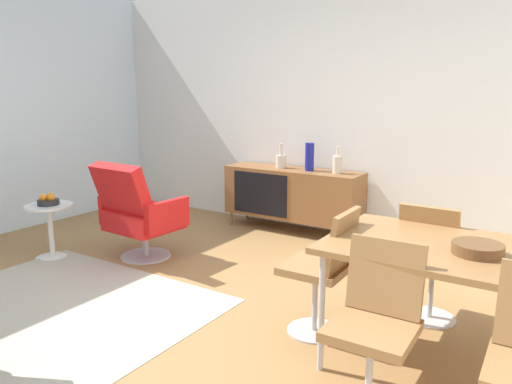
# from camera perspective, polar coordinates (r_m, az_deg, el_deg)

# --- Properties ---
(ground_plane) EXTENTS (8.32, 8.32, 0.00)m
(ground_plane) POSITION_cam_1_polar(r_m,az_deg,el_deg) (3.61, -7.54, -14.25)
(ground_plane) COLOR #9E7242
(wall_back) EXTENTS (6.80, 0.12, 2.80)m
(wall_back) POSITION_cam_1_polar(r_m,az_deg,el_deg) (5.49, 10.17, 9.72)
(wall_back) COLOR silver
(wall_back) RESTS_ON ground_plane
(sideboard) EXTENTS (1.60, 0.45, 0.72)m
(sideboard) POSITION_cam_1_polar(r_m,az_deg,el_deg) (5.52, 4.30, -0.17)
(sideboard) COLOR brown
(sideboard) RESTS_ON ground_plane
(vase_cobalt) EXTENTS (0.12, 0.12, 0.28)m
(vase_cobalt) POSITION_cam_1_polar(r_m,az_deg,el_deg) (5.54, 2.94, 3.74)
(vase_cobalt) COLOR beige
(vase_cobalt) RESTS_ON sideboard
(vase_sculptural_dark) EXTENTS (0.10, 0.10, 0.28)m
(vase_sculptural_dark) POSITION_cam_1_polar(r_m,az_deg,el_deg) (5.23, 9.55, 3.27)
(vase_sculptural_dark) COLOR beige
(vase_sculptural_dark) RESTS_ON sideboard
(vase_ceramic_small) EXTENTS (0.10, 0.10, 0.31)m
(vase_ceramic_small) POSITION_cam_1_polar(r_m,az_deg,el_deg) (5.36, 6.33, 4.14)
(vase_ceramic_small) COLOR navy
(vase_ceramic_small) RESTS_ON sideboard
(dining_table) EXTENTS (1.60, 0.90, 0.74)m
(dining_table) POSITION_cam_1_polar(r_m,az_deg,el_deg) (2.88, 24.54, -7.14)
(dining_table) COLOR olive
(dining_table) RESTS_ON ground_plane
(wooden_bowl_on_table) EXTENTS (0.26, 0.26, 0.06)m
(wooden_bowl_on_table) POSITION_cam_1_polar(r_m,az_deg,el_deg) (2.80, 24.66, -6.10)
(wooden_bowl_on_table) COLOR brown
(wooden_bowl_on_table) RESTS_ON dining_table
(dining_chair_back_left) EXTENTS (0.41, 0.44, 0.86)m
(dining_chair_back_left) POSITION_cam_1_polar(r_m,az_deg,el_deg) (3.53, 19.95, -7.27)
(dining_chair_back_left) COLOR #9E7042
(dining_chair_back_left) RESTS_ON ground_plane
(dining_chair_near_window) EXTENTS (0.43, 0.41, 0.86)m
(dining_chair_near_window) POSITION_cam_1_polar(r_m,az_deg,el_deg) (3.19, 8.05, -8.71)
(dining_chair_near_window) COLOR #9E7042
(dining_chair_near_window) RESTS_ON ground_plane
(dining_chair_front_left) EXTENTS (0.41, 0.43, 0.86)m
(dining_chair_front_left) POSITION_cam_1_polar(r_m,az_deg,el_deg) (2.53, 13.92, -14.62)
(dining_chair_front_left) COLOR #9E7042
(dining_chair_front_left) RESTS_ON ground_plane
(lounge_chair_red) EXTENTS (0.75, 0.69, 0.95)m
(lounge_chair_red) POSITION_cam_1_polar(r_m,az_deg,el_deg) (4.71, -13.72, -2.23)
(lounge_chair_red) COLOR red
(lounge_chair_red) RESTS_ON ground_plane
(side_table_round) EXTENTS (0.44, 0.44, 0.52)m
(side_table_round) POSITION_cam_1_polar(r_m,az_deg,el_deg) (5.06, -23.06, -3.58)
(side_table_round) COLOR white
(side_table_round) RESTS_ON ground_plane
(fruit_bowl) EXTENTS (0.20, 0.20, 0.11)m
(fruit_bowl) POSITION_cam_1_polar(r_m,az_deg,el_deg) (5.01, -23.27, -0.93)
(fruit_bowl) COLOR #262628
(fruit_bowl) RESTS_ON side_table_round
(area_rug) EXTENTS (2.20, 1.70, 0.01)m
(area_rug) POSITION_cam_1_polar(r_m,az_deg,el_deg) (3.99, -22.07, -12.35)
(area_rug) COLOR #B7AD99
(area_rug) RESTS_ON ground_plane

